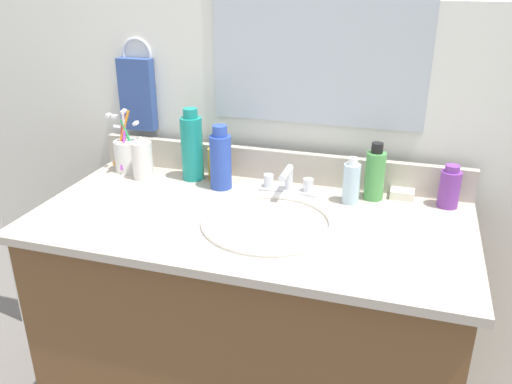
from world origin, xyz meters
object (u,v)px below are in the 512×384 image
(hand_towel, at_px, (137,94))
(bottle_gel_clear, at_px, (351,182))
(soap_bar, at_px, (402,194))
(bottle_cream_purple, at_px, (450,188))
(bottle_shampoo_blue, at_px, (221,160))
(faucet, at_px, (288,184))
(bottle_oil_amber, at_px, (215,163))
(bottle_toner_green, at_px, (375,174))
(bottle_mouthwash_teal, at_px, (192,147))
(bottle_lotion_white, at_px, (142,159))
(cup_white_ceramic, at_px, (127,154))

(hand_towel, xyz_separation_m, bottle_gel_clear, (0.69, -0.13, -0.16))
(hand_towel, bearing_deg, soap_bar, -3.90)
(bottle_cream_purple, relative_size, bottle_shampoo_blue, 0.63)
(faucet, distance_m, bottle_cream_purple, 0.43)
(bottle_oil_amber, relative_size, bottle_cream_purple, 0.99)
(bottle_oil_amber, distance_m, bottle_cream_purple, 0.65)
(bottle_toner_green, height_order, bottle_oil_amber, bottle_toner_green)
(bottle_mouthwash_teal, bearing_deg, bottle_lotion_white, -164.50)
(faucet, distance_m, soap_bar, 0.31)
(hand_towel, height_order, bottle_lotion_white, hand_towel)
(bottle_oil_amber, bearing_deg, bottle_toner_green, -0.34)
(bottle_cream_purple, height_order, soap_bar, bottle_cream_purple)
(hand_towel, height_order, bottle_toner_green, hand_towel)
(bottle_mouthwash_teal, height_order, bottle_lotion_white, bottle_mouthwash_teal)
(bottle_toner_green, distance_m, bottle_mouthwash_teal, 0.53)
(bottle_oil_amber, relative_size, bottle_lotion_white, 0.88)
(bottle_toner_green, bearing_deg, hand_towel, 173.86)
(bottle_gel_clear, height_order, bottle_mouthwash_teal, bottle_mouthwash_teal)
(faucet, xyz_separation_m, bottle_gel_clear, (0.17, -0.01, 0.03))
(bottle_gel_clear, bearing_deg, bottle_lotion_white, -179.69)
(bottle_gel_clear, bearing_deg, bottle_oil_amber, 173.14)
(bottle_shampoo_blue, bearing_deg, hand_towel, 157.86)
(cup_white_ceramic, bearing_deg, bottle_oil_amber, 1.20)
(bottle_mouthwash_teal, bearing_deg, faucet, -5.18)
(bottle_mouthwash_teal, height_order, bottle_shampoo_blue, bottle_mouthwash_teal)
(faucet, height_order, bottle_shampoo_blue, bottle_shampoo_blue)
(bottle_oil_amber, distance_m, cup_white_ceramic, 0.29)
(bottle_cream_purple, xyz_separation_m, bottle_mouthwash_teal, (-0.72, -0.01, 0.05))
(hand_towel, distance_m, soap_bar, 0.85)
(bottle_gel_clear, distance_m, bottle_cream_purple, 0.25)
(faucet, height_order, bottle_mouthwash_teal, bottle_mouthwash_teal)
(bottle_lotion_white, bearing_deg, cup_white_ceramic, 149.67)
(bottle_mouthwash_teal, relative_size, bottle_lotion_white, 1.63)
(faucet, bearing_deg, hand_towel, 167.23)
(hand_towel, relative_size, bottle_toner_green, 1.39)
(cup_white_ceramic, bearing_deg, bottle_lotion_white, -30.33)
(hand_towel, distance_m, faucet, 0.56)
(bottle_toner_green, bearing_deg, faucet, -171.01)
(bottle_gel_clear, bearing_deg, bottle_toner_green, 39.44)
(bottle_cream_purple, height_order, bottle_lotion_white, bottle_lotion_white)
(hand_towel, relative_size, soap_bar, 3.44)
(bottle_oil_amber, bearing_deg, soap_bar, 2.27)
(bottle_toner_green, relative_size, bottle_oil_amber, 1.38)
(soap_bar, bearing_deg, faucet, -168.83)
(bottle_toner_green, bearing_deg, bottle_gel_clear, -140.56)
(bottle_mouthwash_teal, xyz_separation_m, bottle_shampoo_blue, (0.10, -0.04, -0.01))
(faucet, distance_m, bottle_shampoo_blue, 0.20)
(bottle_cream_purple, relative_size, bottle_mouthwash_teal, 0.54)
(faucet, distance_m, cup_white_ceramic, 0.52)
(bottle_shampoo_blue, xyz_separation_m, bottle_lotion_white, (-0.25, 0.00, -0.03))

